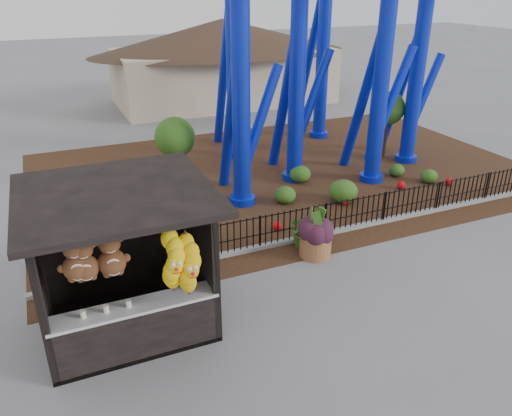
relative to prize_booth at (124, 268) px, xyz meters
name	(u,v)px	position (x,y,z in m)	size (l,w,h in m)	color
ground	(283,320)	(3.01, -0.90, -1.54)	(120.00, 120.00, 0.00)	slate
mulch_bed	(284,172)	(7.01, 7.10, -1.53)	(18.00, 12.00, 0.02)	#331E11
curb	(360,226)	(7.01, 2.10, -1.48)	(18.00, 0.18, 0.12)	gray
prize_booth	(124,268)	(0.00, 0.00, 0.00)	(3.50, 3.40, 3.12)	black
picket_fence	(387,207)	(7.91, 2.10, -1.04)	(12.20, 0.06, 1.00)	black
terracotta_planter	(315,245)	(4.99, 1.23, -1.23)	(0.83, 0.83, 0.62)	#915A34
planter_foliage	(317,223)	(4.99, 1.23, -0.60)	(0.70, 0.70, 0.64)	#321423
potted_plant	(304,230)	(4.96, 1.80, -1.07)	(0.85, 0.74, 0.94)	#1E5519
landscaping	(341,185)	(7.87, 4.53, -1.23)	(7.28, 3.60, 0.73)	#2B5318
pavilion	(223,47)	(9.01, 19.10, 1.52)	(15.00, 15.00, 4.80)	#BFAD8C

